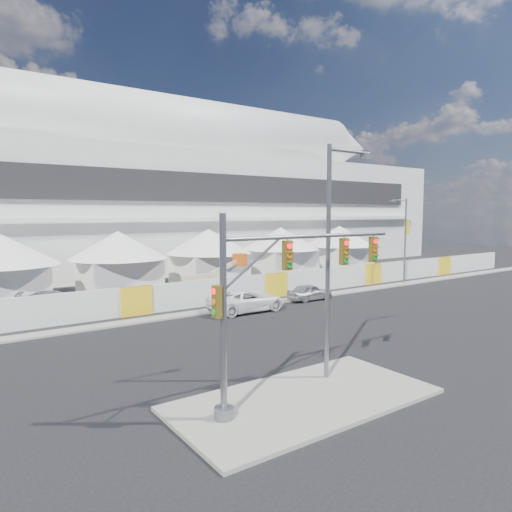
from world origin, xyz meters
TOP-DOWN VIEW (x-y plane):
  - ground at (0.00, 0.00)m, footprint 160.00×160.00m
  - median_island at (-6.00, -3.00)m, footprint 10.00×5.00m
  - far_curb at (20.00, 12.50)m, footprint 80.00×1.20m
  - stadium at (8.71, 41.50)m, footprint 80.00×24.80m
  - tent_row at (0.50, 24.00)m, footprint 53.40×8.40m
  - hoarding_fence at (6.00, 14.50)m, footprint 70.00×0.25m
  - scaffold_tower at (46.00, 36.00)m, footprint 4.40×4.40m
  - sedan_silver at (7.33, 11.68)m, footprint 1.66×3.91m
  - pickup_curb at (0.90, 11.12)m, footprint 2.74×5.75m
  - lot_car_a at (14.06, 18.12)m, footprint 3.78×4.36m
  - lot_car_c at (-10.26, 19.29)m, footprint 3.39×5.24m
  - traffic_mast at (-7.55, -2.81)m, footprint 8.21×0.66m
  - streetlight_median at (-3.62, -1.93)m, footprint 2.65×0.27m
  - streetlight_curb at (20.14, 12.50)m, footprint 2.48×0.56m
  - boom_lift at (-0.42, 16.07)m, footprint 7.11×1.80m

SIDE VIEW (x-z plane):
  - ground at x=0.00m, z-range 0.00..0.00m
  - far_curb at x=20.00m, z-range 0.00..0.12m
  - median_island at x=-6.00m, z-range 0.00..0.15m
  - sedan_silver at x=7.33m, z-range 0.00..1.32m
  - lot_car_c at x=-10.26m, z-range 0.00..1.41m
  - lot_car_a at x=14.06m, z-range 0.00..1.42m
  - pickup_curb at x=0.90m, z-range 0.00..1.59m
  - boom_lift at x=-0.42m, z-range -0.83..2.77m
  - hoarding_fence at x=6.00m, z-range 0.00..2.00m
  - tent_row at x=0.50m, z-range 0.45..5.85m
  - traffic_mast at x=-7.55m, z-range 0.51..7.34m
  - streetlight_curb at x=20.14m, z-range 0.68..9.04m
  - streetlight_median at x=-3.62m, z-range 0.86..10.43m
  - scaffold_tower at x=46.00m, z-range 0.00..12.00m
  - stadium at x=8.71m, z-range -1.54..20.44m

